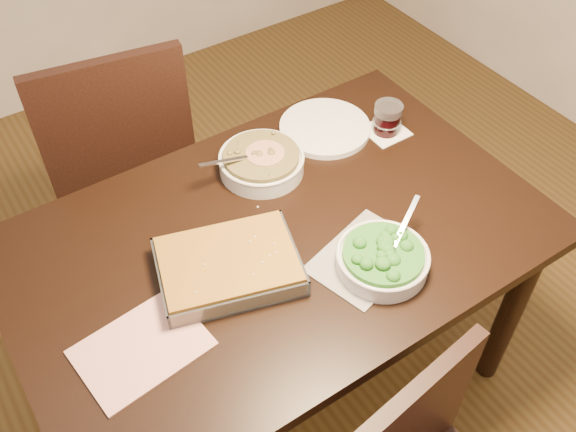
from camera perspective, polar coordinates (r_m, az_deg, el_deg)
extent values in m
plane|color=#452E13|center=(2.30, -0.66, -14.18)|extent=(4.00, 4.00, 0.00)
cube|color=black|center=(1.70, -0.86, -2.09)|extent=(1.40, 0.90, 0.04)
cube|color=black|center=(1.75, -0.84, -3.60)|extent=(1.26, 0.76, 0.08)
cylinder|color=black|center=(2.13, 19.21, -7.92)|extent=(0.07, 0.07, 0.71)
cylinder|color=black|center=(2.11, -20.97, -9.40)|extent=(0.07, 0.07, 0.71)
cylinder|color=black|center=(2.44, 6.74, 3.61)|extent=(0.07, 0.07, 0.71)
cube|color=#C74239|center=(1.51, -12.88, -11.36)|extent=(0.30, 0.24, 0.01)
cube|color=#25242B|center=(1.64, 6.89, -3.70)|extent=(0.32, 0.26, 0.00)
cube|color=white|center=(2.02, 8.67, 7.47)|extent=(0.12, 0.12, 0.00)
cylinder|color=silver|center=(1.85, -2.36, 4.63)|extent=(0.24, 0.24, 0.05)
torus|color=silver|center=(1.83, -2.39, 5.27)|extent=(0.25, 0.25, 0.01)
cylinder|color=#33290D|center=(1.83, -2.39, 5.36)|extent=(0.22, 0.22, 0.02)
cube|color=silver|center=(1.79, -4.41, 4.80)|extent=(0.15, 0.01, 0.05)
cylinder|color=maroon|center=(1.82, -2.05, 5.62)|extent=(0.11, 0.11, 0.00)
cylinder|color=silver|center=(1.61, 8.36, -4.01)|extent=(0.23, 0.23, 0.04)
torus|color=silver|center=(1.59, 8.46, -3.41)|extent=(0.23, 0.23, 0.01)
cylinder|color=#124710|center=(1.59, 8.48, -3.32)|extent=(0.20, 0.20, 0.02)
cube|color=silver|center=(1.63, 9.50, -1.25)|extent=(0.14, 0.08, 0.05)
cube|color=silver|center=(1.61, -5.24, -5.05)|extent=(0.40, 0.34, 0.01)
cube|color=#57290C|center=(1.58, -5.31, -4.36)|extent=(0.38, 0.32, 0.05)
cube|color=silver|center=(1.67, -6.27, -1.31)|extent=(0.33, 0.10, 0.05)
cube|color=silver|center=(1.51, -4.22, -7.93)|extent=(0.33, 0.10, 0.05)
cube|color=silver|center=(1.61, 0.54, -3.12)|extent=(0.08, 0.24, 0.05)
cube|color=silver|center=(1.58, -11.28, -5.78)|extent=(0.08, 0.24, 0.05)
cylinder|color=black|center=(1.99, 8.78, 8.30)|extent=(0.08, 0.08, 0.07)
cylinder|color=silver|center=(1.96, 8.94, 9.38)|extent=(0.09, 0.09, 0.03)
cylinder|color=silver|center=(2.00, 3.29, 7.83)|extent=(0.28, 0.28, 0.02)
cube|color=black|center=(2.40, -14.94, 5.32)|extent=(0.54, 0.54, 0.04)
cylinder|color=black|center=(2.74, -10.85, 5.17)|extent=(0.04, 0.04, 0.46)
cylinder|color=black|center=(2.45, -8.14, -0.58)|extent=(0.04, 0.04, 0.46)
cylinder|color=black|center=(2.72, -19.08, 2.64)|extent=(0.04, 0.04, 0.46)
cylinder|color=black|center=(2.42, -17.33, -3.46)|extent=(0.04, 0.04, 0.46)
cube|color=black|center=(2.07, -14.95, 7.35)|extent=(0.47, 0.12, 0.50)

